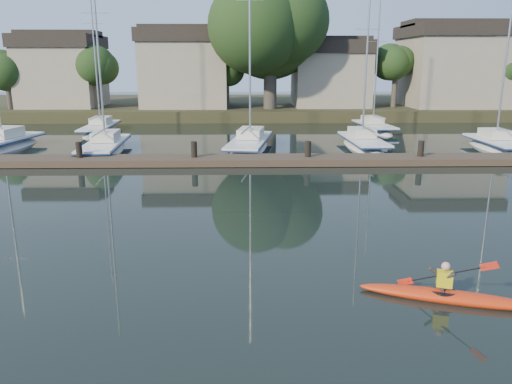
{
  "coord_description": "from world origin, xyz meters",
  "views": [
    {
      "loc": [
        -0.28,
        -11.94,
        5.24
      ],
      "look_at": [
        0.04,
        3.5,
        1.2
      ],
      "focal_mm": 35.0,
      "sensor_mm": 36.0,
      "label": 1
    }
  ],
  "objects_px": {
    "dock": "(251,160)",
    "sailboat_3": "(363,150)",
    "kayak": "(448,294)",
    "sailboat_2": "(250,152)",
    "sailboat_1": "(105,155)",
    "sailboat_4": "(496,152)",
    "sailboat_7": "(373,133)",
    "sailboat_0": "(2,153)",
    "sailboat_5": "(100,134)"
  },
  "relations": [
    {
      "from": "sailboat_7",
      "to": "sailboat_5",
      "type": "bearing_deg",
      "value": 175.76
    },
    {
      "from": "sailboat_0",
      "to": "sailboat_5",
      "type": "relative_size",
      "value": 0.93
    },
    {
      "from": "sailboat_0",
      "to": "sailboat_1",
      "type": "relative_size",
      "value": 0.93
    },
    {
      "from": "dock",
      "to": "sailboat_4",
      "type": "height_order",
      "value": "sailboat_4"
    },
    {
      "from": "sailboat_3",
      "to": "sailboat_4",
      "type": "height_order",
      "value": "sailboat_3"
    },
    {
      "from": "sailboat_2",
      "to": "dock",
      "type": "bearing_deg",
      "value": -80.54
    },
    {
      "from": "sailboat_1",
      "to": "sailboat_4",
      "type": "distance_m",
      "value": 24.0
    },
    {
      "from": "kayak",
      "to": "sailboat_4",
      "type": "distance_m",
      "value": 22.82
    },
    {
      "from": "kayak",
      "to": "sailboat_0",
      "type": "bearing_deg",
      "value": 151.62
    },
    {
      "from": "sailboat_5",
      "to": "sailboat_7",
      "type": "height_order",
      "value": "sailboat_5"
    },
    {
      "from": "sailboat_3",
      "to": "sailboat_4",
      "type": "xyz_separation_m",
      "value": [
        8.13,
        -0.91,
        -0.0
      ]
    },
    {
      "from": "kayak",
      "to": "sailboat_5",
      "type": "xyz_separation_m",
      "value": [
        -15.77,
        28.34,
        -0.33
      ]
    },
    {
      "from": "sailboat_3",
      "to": "sailboat_4",
      "type": "relative_size",
      "value": 1.06
    },
    {
      "from": "dock",
      "to": "sailboat_1",
      "type": "xyz_separation_m",
      "value": [
        -8.73,
        3.8,
        -0.39
      ]
    },
    {
      "from": "kayak",
      "to": "sailboat_7",
      "type": "distance_m",
      "value": 29.25
    },
    {
      "from": "sailboat_2",
      "to": "sailboat_4",
      "type": "distance_m",
      "value": 15.32
    },
    {
      "from": "sailboat_0",
      "to": "sailboat_5",
      "type": "distance_m",
      "value": 8.68
    },
    {
      "from": "dock",
      "to": "sailboat_0",
      "type": "height_order",
      "value": "sailboat_0"
    },
    {
      "from": "sailboat_2",
      "to": "sailboat_7",
      "type": "height_order",
      "value": "sailboat_2"
    },
    {
      "from": "dock",
      "to": "sailboat_0",
      "type": "relative_size",
      "value": 2.66
    },
    {
      "from": "sailboat_2",
      "to": "sailboat_7",
      "type": "relative_size",
      "value": 1.28
    },
    {
      "from": "sailboat_0",
      "to": "sailboat_3",
      "type": "bearing_deg",
      "value": 8.98
    },
    {
      "from": "sailboat_4",
      "to": "kayak",
      "type": "bearing_deg",
      "value": -119.19
    },
    {
      "from": "kayak",
      "to": "sailboat_1",
      "type": "xyz_separation_m",
      "value": [
        -13.01,
        19.51,
        -0.34
      ]
    },
    {
      "from": "kayak",
      "to": "sailboat_0",
      "type": "height_order",
      "value": "sailboat_0"
    },
    {
      "from": "kayak",
      "to": "sailboat_2",
      "type": "relative_size",
      "value": 0.26
    },
    {
      "from": "kayak",
      "to": "sailboat_0",
      "type": "distance_m",
      "value": 28.5
    },
    {
      "from": "kayak",
      "to": "sailboat_2",
      "type": "bearing_deg",
      "value": 119.82
    },
    {
      "from": "sailboat_2",
      "to": "kayak",
      "type": "bearing_deg",
      "value": -69.17
    },
    {
      "from": "sailboat_5",
      "to": "sailboat_0",
      "type": "bearing_deg",
      "value": -119.27
    },
    {
      "from": "sailboat_0",
      "to": "sailboat_2",
      "type": "height_order",
      "value": "sailboat_2"
    },
    {
      "from": "sailboat_7",
      "to": "kayak",
      "type": "bearing_deg",
      "value": -106.13
    },
    {
      "from": "sailboat_3",
      "to": "sailboat_7",
      "type": "xyz_separation_m",
      "value": [
        2.65,
        7.82,
        0.01
      ]
    },
    {
      "from": "sailboat_2",
      "to": "sailboat_4",
      "type": "bearing_deg",
      "value": 7.13
    },
    {
      "from": "sailboat_0",
      "to": "sailboat_3",
      "type": "xyz_separation_m",
      "value": [
        22.55,
        0.31,
        0.02
      ]
    },
    {
      "from": "sailboat_0",
      "to": "sailboat_4",
      "type": "height_order",
      "value": "sailboat_0"
    },
    {
      "from": "dock",
      "to": "sailboat_5",
      "type": "xyz_separation_m",
      "value": [
        -11.5,
        12.62,
        -0.38
      ]
    },
    {
      "from": "sailboat_0",
      "to": "sailboat_1",
      "type": "height_order",
      "value": "sailboat_1"
    },
    {
      "from": "dock",
      "to": "sailboat_0",
      "type": "bearing_deg",
      "value": 162.44
    },
    {
      "from": "sailboat_0",
      "to": "sailboat_7",
      "type": "height_order",
      "value": "sailboat_0"
    },
    {
      "from": "sailboat_4",
      "to": "sailboat_2",
      "type": "bearing_deg",
      "value": 177.81
    },
    {
      "from": "sailboat_0",
      "to": "sailboat_4",
      "type": "distance_m",
      "value": 30.69
    },
    {
      "from": "sailboat_7",
      "to": "sailboat_0",
      "type": "bearing_deg",
      "value": -167.41
    },
    {
      "from": "kayak",
      "to": "sailboat_1",
      "type": "bearing_deg",
      "value": 141.59
    },
    {
      "from": "dock",
      "to": "sailboat_4",
      "type": "bearing_deg",
      "value": 15.68
    },
    {
      "from": "sailboat_0",
      "to": "sailboat_4",
      "type": "relative_size",
      "value": 1.09
    },
    {
      "from": "dock",
      "to": "sailboat_3",
      "type": "xyz_separation_m",
      "value": [
        7.13,
        5.19,
        -0.39
      ]
    },
    {
      "from": "dock",
      "to": "sailboat_3",
      "type": "height_order",
      "value": "sailboat_3"
    },
    {
      "from": "sailboat_1",
      "to": "sailboat_7",
      "type": "height_order",
      "value": "sailboat_1"
    },
    {
      "from": "sailboat_3",
      "to": "sailboat_4",
      "type": "distance_m",
      "value": 8.18
    }
  ]
}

